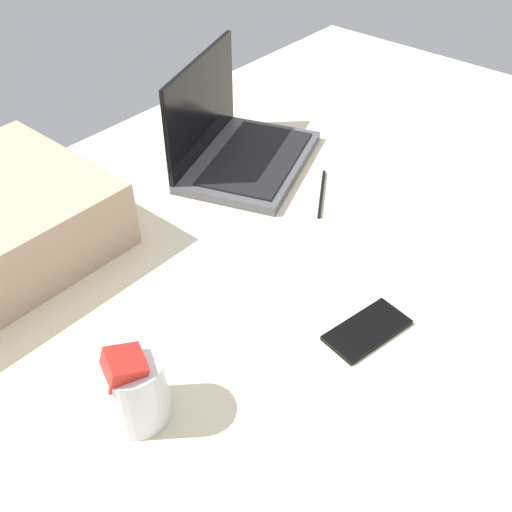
{
  "coord_description": "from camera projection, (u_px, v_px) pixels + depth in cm",
  "views": [
    {
      "loc": [
        -81.2,
        -43.49,
        88.77
      ],
      "look_at": [
        -23.16,
        6.42,
        24.0
      ],
      "focal_mm": 42.1,
      "sensor_mm": 36.0,
      "label": 1
    }
  ],
  "objects": [
    {
      "name": "bed_mattress",
      "position": [
        355.0,
        270.0,
        1.2
      ],
      "size": [
        180.0,
        140.0,
        18.0
      ],
      "primitive_type": "cube",
      "color": "beige",
      "rests_on": "ground"
    },
    {
      "name": "laptop",
      "position": [
        237.0,
        145.0,
        1.31
      ],
      "size": [
        38.96,
        33.08,
        23.0
      ],
      "rotation": [
        0.0,
        0.0,
        0.36
      ],
      "color": "#4C4C51",
      "rests_on": "bed_mattress"
    },
    {
      "name": "snack_cup",
      "position": [
        134.0,
        386.0,
        0.8
      ],
      "size": [
        9.08,
        9.0,
        13.93
      ],
      "color": "silver",
      "rests_on": "bed_mattress"
    },
    {
      "name": "cell_phone",
      "position": [
        367.0,
        330.0,
        0.95
      ],
      "size": [
        15.04,
        9.35,
        0.8
      ],
      "primitive_type": "cube",
      "rotation": [
        0.0,
        0.0,
        4.52
      ],
      "color": "black",
      "rests_on": "bed_mattress"
    },
    {
      "name": "charger_cable",
      "position": [
        322.0,
        193.0,
        1.24
      ],
      "size": [
        14.71,
        9.56,
        0.6
      ],
      "primitive_type": "cube",
      "rotation": [
        0.0,
        0.0,
        0.56
      ],
      "color": "black",
      "rests_on": "bed_mattress"
    }
  ]
}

